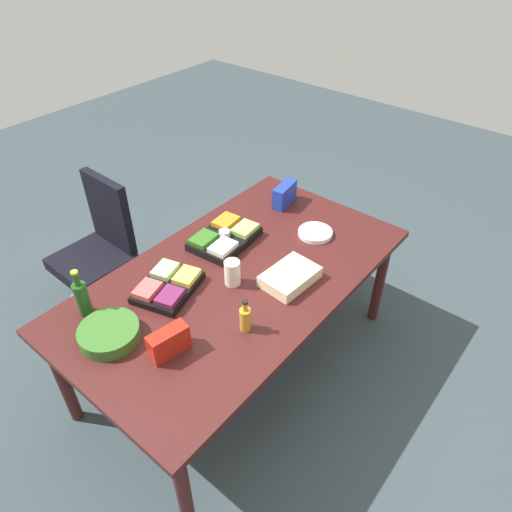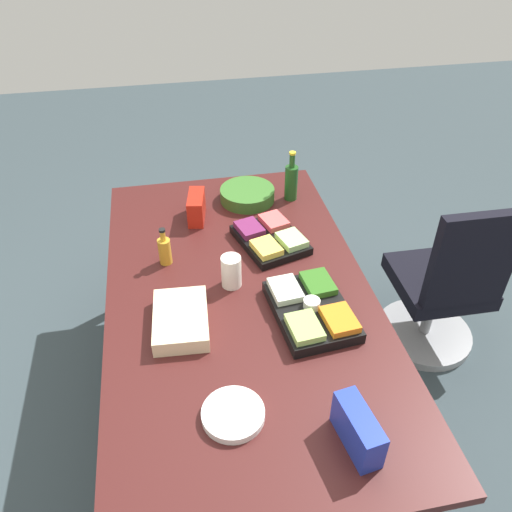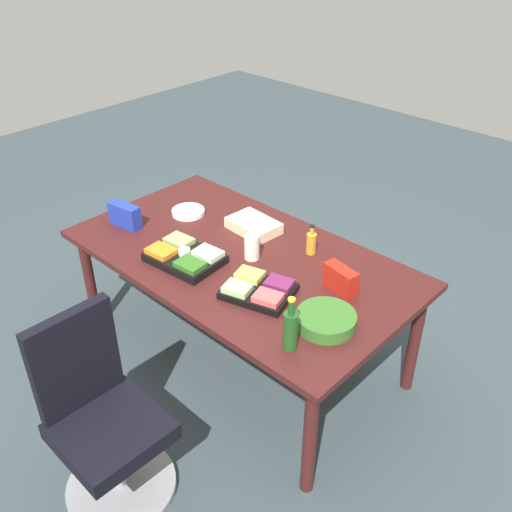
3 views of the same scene
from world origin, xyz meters
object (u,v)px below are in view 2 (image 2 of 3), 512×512
office_chair (441,294)px  veggie_tray (311,309)px  fruit_platter (270,238)px  salad_bowl (247,195)px  chip_bag_blue (358,429)px  sheet_cake (181,320)px  wine_bottle (291,181)px  conference_table (241,305)px  chip_bag_red (196,207)px  paper_plate_stack (233,414)px  dressing_bottle (165,250)px  mayo_jar (231,271)px

office_chair → veggie_tray: office_chair is taller
fruit_platter → salad_bowl: bearing=5.4°
chip_bag_blue → sheet_cake: bearing=39.0°
wine_bottle → office_chair: bearing=-125.4°
conference_table → salad_bowl: bearing=-12.5°
chip_bag_red → chip_bag_blue: chip_bag_blue is taller
chip_bag_blue → salad_bowl: 1.56m
chip_bag_blue → wine_bottle: bearing=-6.0°
fruit_platter → paper_plate_stack: (-0.96, 0.34, -0.02)m
office_chair → paper_plate_stack: office_chair is taller
fruit_platter → chip_bag_blue: (-1.14, -0.04, 0.04)m
dressing_bottle → sheet_cake: bearing=-174.9°
wine_bottle → dressing_bottle: (-0.45, 0.72, -0.04)m
conference_table → paper_plate_stack: (-0.62, 0.13, 0.09)m
paper_plate_stack → chip_bag_blue: bearing=-114.7°
chip_bag_red → mayo_jar: 0.57m
office_chair → sheet_cake: bearing=103.9°
paper_plate_stack → office_chair: bearing=-57.4°
chip_bag_red → wine_bottle: (0.10, -0.54, 0.04)m
salad_bowl → office_chair: bearing=-119.5°
sheet_cake → chip_bag_blue: (-0.65, -0.52, 0.04)m
fruit_platter → veggie_tray: veggie_tray is taller
chip_bag_red → veggie_tray: (-0.82, -0.40, -0.03)m
dressing_bottle → wine_bottle: bearing=-58.1°
conference_table → mayo_jar: (0.07, 0.03, 0.15)m
fruit_platter → dressing_bottle: 0.52m
mayo_jar → office_chair: bearing=-83.4°
conference_table → wine_bottle: size_ratio=7.27×
wine_bottle → salad_bowl: wine_bottle is taller
conference_table → salad_bowl: size_ratio=6.89×
dressing_bottle → mayo_jar: bearing=-127.7°
chip_bag_red → chip_bag_blue: bearing=-165.2°
paper_plate_stack → wine_bottle: 1.46m
office_chair → dressing_bottle: bearing=86.8°
veggie_tray → wine_bottle: size_ratio=1.56×
office_chair → sheet_cake: office_chair is taller
office_chair → chip_bag_blue: office_chair is taller
veggie_tray → salad_bowl: (0.96, 0.10, -0.00)m
veggie_tray → dressing_bottle: dressing_bottle is taller
fruit_platter → paper_plate_stack: fruit_platter is taller
conference_table → dressing_bottle: 0.45m
conference_table → paper_plate_stack: 0.64m
fruit_platter → conference_table: bearing=148.6°
conference_table → wine_bottle: wine_bottle is taller
chip_bag_red → chip_bag_blue: size_ratio=0.91×
veggie_tray → salad_bowl: veggie_tray is taller
conference_table → salad_bowl: salad_bowl is taller
chip_bag_red → conference_table: bearing=-168.8°
veggie_tray → paper_plate_stack: bearing=137.1°
fruit_platter → paper_plate_stack: bearing=160.6°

